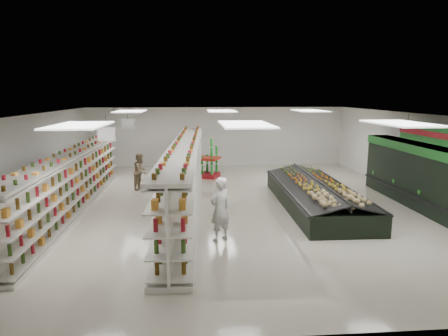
{
  "coord_description": "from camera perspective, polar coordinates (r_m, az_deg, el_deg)",
  "views": [
    {
      "loc": [
        -1.32,
        -13.79,
        3.89
      ],
      "look_at": [
        -0.14,
        0.96,
        1.15
      ],
      "focal_mm": 32.0,
      "sensor_mm": 36.0,
      "label": 1
    }
  ],
  "objects": [
    {
      "name": "aisle_sign_near",
      "position": [
        12.1,
        -16.45,
        4.66
      ],
      "size": [
        0.52,
        0.06,
        0.75
      ],
      "color": "white",
      "rests_on": "ceiling"
    },
    {
      "name": "aisle_sign_far",
      "position": [
        16.02,
        -13.56,
        6.12
      ],
      "size": [
        0.52,
        0.06,
        0.75
      ],
      "color": "white",
      "rests_on": "ceiling"
    },
    {
      "name": "hortifruti_banner",
      "position": [
        14.49,
        27.01,
        4.43
      ],
      "size": [
        0.12,
        3.2,
        0.95
      ],
      "color": "#1D6E23",
      "rests_on": "ceiling"
    },
    {
      "name": "produce_island",
      "position": [
        14.37,
        12.98,
        -3.64
      ],
      "size": [
        2.5,
        6.65,
        0.99
      ],
      "rotation": [
        0.0,
        0.0,
        -0.02
      ],
      "color": "black",
      "rests_on": "floor"
    },
    {
      "name": "wall_front",
      "position": [
        6.36,
        7.85,
        -10.71
      ],
      "size": [
        14.0,
        0.02,
        3.2
      ],
      "primitive_type": "cube",
      "color": "silver",
      "rests_on": "floor"
    },
    {
      "name": "produce_wall_case",
      "position": [
        14.82,
        27.5,
        -1.01
      ],
      "size": [
        0.93,
        8.0,
        2.2
      ],
      "color": "black",
      "rests_on": "floor"
    },
    {
      "name": "gondola_center",
      "position": [
        14.09,
        -5.47,
        -1.31
      ],
      "size": [
        1.5,
        12.86,
        2.22
      ],
      "rotation": [
        0.0,
        0.0,
        -0.04
      ],
      "color": "white",
      "rests_on": "floor"
    },
    {
      "name": "wall_back",
      "position": [
        21.95,
        -1.12,
        4.49
      ],
      "size": [
        14.0,
        0.02,
        3.2
      ],
      "primitive_type": "cube",
      "color": "silver",
      "rests_on": "floor"
    },
    {
      "name": "wall_left",
      "position": [
        15.09,
        -26.64,
        0.63
      ],
      "size": [
        0.02,
        16.0,
        3.2
      ],
      "primitive_type": "cube",
      "color": "silver",
      "rests_on": "floor"
    },
    {
      "name": "wall_right",
      "position": [
        16.27,
        26.24,
        1.3
      ],
      "size": [
        0.02,
        16.0,
        3.2
      ],
      "primitive_type": "cube",
      "color": "silver",
      "rests_on": "floor"
    },
    {
      "name": "floor",
      "position": [
        14.39,
        0.85,
        -5.2
      ],
      "size": [
        16.0,
        16.0,
        0.0
      ],
      "primitive_type": "plane",
      "color": "beige",
      "rests_on": "ground"
    },
    {
      "name": "shopper_main",
      "position": [
        10.69,
        -0.59,
        -5.89
      ],
      "size": [
        0.76,
        0.72,
        1.75
      ],
      "primitive_type": "imported",
      "rotation": [
        0.0,
        0.0,
        3.78
      ],
      "color": "white",
      "rests_on": "floor"
    },
    {
      "name": "ceiling",
      "position": [
        13.87,
        0.89,
        7.63
      ],
      "size": [
        14.0,
        16.0,
        0.02
      ],
      "primitive_type": "cube",
      "color": "white",
      "rests_on": "wall_back"
    },
    {
      "name": "soda_endcap",
      "position": [
        18.93,
        -2.79,
        1.19
      ],
      "size": [
        1.61,
        1.39,
        1.73
      ],
      "rotation": [
        0.0,
        0.0,
        -0.42
      ],
      "color": "#A5121C",
      "rests_on": "floor"
    },
    {
      "name": "gondola_left",
      "position": [
        14.34,
        -20.85,
        -2.23
      ],
      "size": [
        0.86,
        11.37,
        1.97
      ],
      "rotation": [
        0.0,
        0.0,
        -0.0
      ],
      "color": "white",
      "rests_on": "floor"
    },
    {
      "name": "shopper_background",
      "position": [
        16.89,
        -11.84,
        -0.44
      ],
      "size": [
        0.69,
        0.85,
        1.51
      ],
      "primitive_type": "imported",
      "rotation": [
        0.0,
        0.0,
        1.2
      ],
      "color": "tan",
      "rests_on": "floor"
    }
  ]
}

